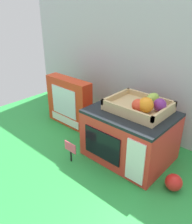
{
  "coord_description": "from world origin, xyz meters",
  "views": [
    {
      "loc": [
        0.63,
        -0.79,
        0.67
      ],
      "look_at": [
        -0.09,
        -0.0,
        0.15
      ],
      "focal_mm": 37.12,
      "sensor_mm": 36.0,
      "label": 1
    }
  ],
  "objects_px": {
    "toy_microwave": "(130,135)",
    "cookie_set_box": "(69,102)",
    "food_groups_crate": "(142,106)",
    "loose_toy_apple": "(174,182)",
    "price_sign": "(70,149)"
  },
  "relations": [
    {
      "from": "cookie_set_box",
      "to": "loose_toy_apple",
      "type": "bearing_deg",
      "value": -7.24
    },
    {
      "from": "cookie_set_box",
      "to": "loose_toy_apple",
      "type": "distance_m",
      "value": 0.71
    },
    {
      "from": "toy_microwave",
      "to": "food_groups_crate",
      "type": "distance_m",
      "value": 0.15
    },
    {
      "from": "food_groups_crate",
      "to": "loose_toy_apple",
      "type": "bearing_deg",
      "value": -21.96
    },
    {
      "from": "toy_microwave",
      "to": "cookie_set_box",
      "type": "xyz_separation_m",
      "value": [
        -0.44,
        0.03,
        0.02
      ]
    },
    {
      "from": "loose_toy_apple",
      "to": "cookie_set_box",
      "type": "bearing_deg",
      "value": 172.76
    },
    {
      "from": "price_sign",
      "to": "loose_toy_apple",
      "type": "xyz_separation_m",
      "value": [
        0.43,
        0.15,
        -0.03
      ]
    },
    {
      "from": "toy_microwave",
      "to": "cookie_set_box",
      "type": "bearing_deg",
      "value": 176.52
    },
    {
      "from": "food_groups_crate",
      "to": "price_sign",
      "type": "bearing_deg",
      "value": -129.72
    },
    {
      "from": "toy_microwave",
      "to": "loose_toy_apple",
      "type": "xyz_separation_m",
      "value": [
        0.26,
        -0.06,
        -0.08
      ]
    },
    {
      "from": "food_groups_crate",
      "to": "cookie_set_box",
      "type": "distance_m",
      "value": 0.49
    },
    {
      "from": "toy_microwave",
      "to": "food_groups_crate",
      "type": "relative_size",
      "value": 1.43
    },
    {
      "from": "price_sign",
      "to": "loose_toy_apple",
      "type": "distance_m",
      "value": 0.45
    },
    {
      "from": "price_sign",
      "to": "toy_microwave",
      "type": "bearing_deg",
      "value": 51.37
    },
    {
      "from": "price_sign",
      "to": "loose_toy_apple",
      "type": "height_order",
      "value": "price_sign"
    }
  ]
}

